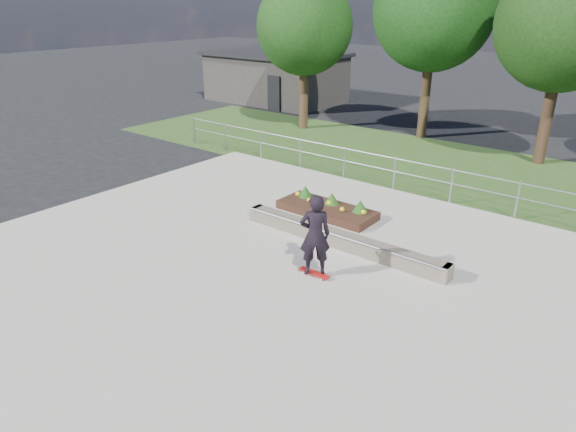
# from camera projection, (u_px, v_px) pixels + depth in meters

# --- Properties ---
(ground) EXTENTS (120.00, 120.00, 0.00)m
(ground) POSITION_uv_depth(u_px,v_px,m) (242.00, 276.00, 12.14)
(ground) COLOR black
(ground) RESTS_ON ground
(grass_verge) EXTENTS (30.00, 8.00, 0.02)m
(grass_verge) POSITION_uv_depth(u_px,v_px,m) (436.00, 167.00, 20.05)
(grass_verge) COLOR #2A461C
(grass_verge) RESTS_ON ground
(concrete_slab) EXTENTS (15.00, 15.00, 0.06)m
(concrete_slab) POSITION_uv_depth(u_px,v_px,m) (242.00, 275.00, 12.13)
(concrete_slab) COLOR #A39C90
(concrete_slab) RESTS_ON ground
(fence) EXTENTS (20.06, 0.06, 1.20)m
(fence) POSITION_uv_depth(u_px,v_px,m) (395.00, 169.00, 17.23)
(fence) COLOR gray
(fence) RESTS_ON ground
(building) EXTENTS (8.40, 5.40, 3.00)m
(building) POSITION_uv_depth(u_px,v_px,m) (276.00, 77.00, 32.54)
(building) COLOR #2C2A27
(building) RESTS_ON ground
(tree_far_left) EXTENTS (4.55, 4.55, 7.15)m
(tree_far_left) POSITION_uv_depth(u_px,v_px,m) (304.00, 27.00, 24.20)
(tree_far_left) COLOR #352215
(tree_far_left) RESTS_ON ground
(tree_mid_left) EXTENTS (5.25, 5.25, 8.25)m
(tree_mid_left) POSITION_uv_depth(u_px,v_px,m) (434.00, 10.00, 22.18)
(tree_mid_left) COLOR black
(tree_mid_left) RESTS_ON ground
(tree_mid_right) EXTENTS (4.90, 4.90, 7.70)m
(tree_mid_right) POSITION_uv_depth(u_px,v_px,m) (565.00, 24.00, 18.45)
(tree_mid_right) COLOR black
(tree_mid_right) RESTS_ON ground
(grind_ledge) EXTENTS (6.00, 0.44, 0.43)m
(grind_ledge) POSITION_uv_depth(u_px,v_px,m) (340.00, 239.00, 13.37)
(grind_ledge) COLOR brown
(grind_ledge) RESTS_ON concrete_slab
(planter_bed) EXTENTS (3.00, 1.20, 0.61)m
(planter_bed) POSITION_uv_depth(u_px,v_px,m) (328.00, 208.00, 15.46)
(planter_bed) COLOR black
(planter_bed) RESTS_ON concrete_slab
(skateboarder) EXTENTS (0.84, 0.82, 2.03)m
(skateboarder) POSITION_uv_depth(u_px,v_px,m) (315.00, 235.00, 11.63)
(skateboarder) COLOR silver
(skateboarder) RESTS_ON concrete_slab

